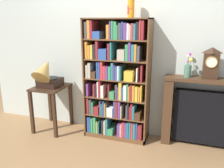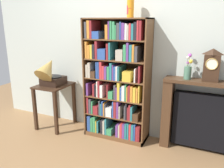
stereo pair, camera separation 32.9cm
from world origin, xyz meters
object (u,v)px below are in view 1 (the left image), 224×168
Objects in this scene: fireplace_mantel at (205,114)px; mantel_clock at (211,63)px; flower_vase at (188,68)px; cup_stack at (131,6)px; gramophone at (47,74)px; bookshelf at (117,83)px; side_table_left at (51,97)px.

mantel_clock reaches higher than fireplace_mantel.
mantel_clock is at bearing -0.64° from flower_vase.
cup_stack is 0.58× the size of gramophone.
mantel_clock is 1.26× the size of flower_vase.
bookshelf is 1.04m from gramophone.
flower_vase is (1.96, 0.16, 0.55)m from side_table_left.
cup_stack reaches higher than mantel_clock.
cup_stack is 1.23m from mantel_clock.
cup_stack is at bearing 8.71° from gramophone.
cup_stack is 0.72× the size of mantel_clock.
side_table_left is at bearing -175.19° from bookshelf.
gramophone is (0.00, -0.07, 0.39)m from side_table_left.
side_table_left is 2.21× the size of flower_vase.
bookshelf is 3.47× the size of gramophone.
side_table_left is (-1.20, -0.11, -1.32)m from cup_stack.
bookshelf is at bearing -176.86° from mantel_clock.
flower_vase is (1.96, 0.23, 0.17)m from gramophone.
cup_stack is (0.18, 0.02, 1.03)m from bookshelf.
mantel_clock is at bearing -106.97° from fireplace_mantel.
fireplace_mantel is (1.21, 0.09, -0.34)m from bookshelf.
gramophone is at bearing -173.31° from flower_vase.
gramophone is (-1.02, -0.16, 0.10)m from bookshelf.
mantel_clock is (2.22, 0.15, 0.64)m from side_table_left.
bookshelf is at bearing -175.80° from flower_vase.
flower_vase is at bearing 6.69° from gramophone.
fireplace_mantel is (1.03, 0.07, -1.37)m from cup_stack.
cup_stack is 1.08m from flower_vase.
gramophone is 0.45× the size of fireplace_mantel.
bookshelf is at bearing -172.62° from cup_stack.
side_table_left is 0.64× the size of fireplace_mantel.
mantel_clock is at bearing 5.83° from gramophone.
flower_vase is at bearing 4.52° from side_table_left.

